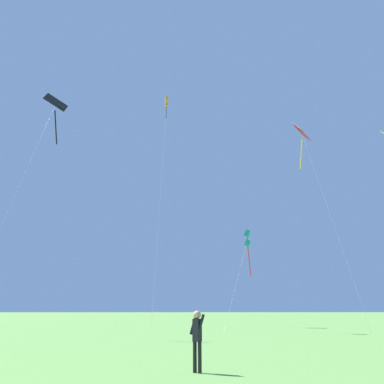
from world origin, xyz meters
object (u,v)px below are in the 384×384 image
(kite_red_high, at_px, (302,141))
(person_near_tree, at_px, (197,335))
(kite_black_large, at_px, (55,113))
(kite_teal_box, at_px, (247,240))
(kite_orange_box, at_px, (166,105))

(kite_red_high, xyz_separation_m, person_near_tree, (-11.22, -23.09, -16.52))
(kite_black_large, height_order, kite_teal_box, kite_black_large)
(kite_orange_box, relative_size, person_near_tree, 13.47)
(kite_orange_box, bearing_deg, kite_red_high, -6.90)
(kite_black_large, bearing_deg, kite_orange_box, 44.92)
(kite_orange_box, distance_m, kite_red_high, 14.43)
(kite_orange_box, bearing_deg, person_near_tree, -84.69)
(kite_black_large, xyz_separation_m, kite_teal_box, (17.27, 13.37, -7.91))
(kite_teal_box, distance_m, person_near_tree, 31.33)
(kite_red_high, distance_m, person_near_tree, 30.53)
(kite_red_high, bearing_deg, kite_orange_box, 173.10)
(kite_orange_box, height_order, kite_red_high, kite_orange_box)
(person_near_tree, bearing_deg, kite_orange_box, 95.31)
(kite_black_large, distance_m, person_near_tree, 25.07)
(kite_orange_box, xyz_separation_m, person_near_tree, (2.30, -24.73, -21.29))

